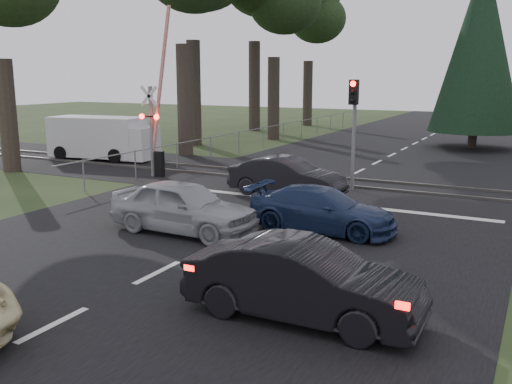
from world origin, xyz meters
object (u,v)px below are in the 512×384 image
Objects in this scene: dark_hatchback at (303,281)px; silver_car at (183,207)px; traffic_signal_center at (354,115)px; white_van at (105,138)px; crossing_signal at (156,128)px; dark_car_far at (287,177)px; blue_sedan at (322,210)px.

silver_car is (-5.09, 3.78, 0.02)m from dark_hatchback.
white_van is at bearing 171.34° from traffic_signal_center.
dark_hatchback is 21.35m from white_van.
crossing_signal is at bearing -173.85° from traffic_signal_center.
white_van is (-11.98, 4.08, 0.40)m from dark_car_far.
blue_sedan is (1.00, -5.80, -2.20)m from traffic_signal_center.
dark_hatchback is 1.01× the size of blue_sedan.
traffic_signal_center is 11.96m from dark_hatchback.
white_van is at bearing 50.08° from dark_hatchback.
dark_hatchback is at bearing -47.03° from white_van.
silver_car is 0.74× the size of white_van.
dark_hatchback is 6.34m from silver_car.
dark_hatchback is 1.00× the size of silver_car.
dark_car_far is at bearing -9.51° from crossing_signal.
traffic_signal_center reaches higher than dark_hatchback.
dark_hatchback is 5.91m from blue_sedan.
white_van reaches higher than dark_car_far.
crossing_signal is at bearing -36.29° from white_van.
crossing_signal is 1.22× the size of white_van.
silver_car is at bearing 177.58° from dark_car_far.
traffic_signal_center is at bearing -38.35° from dark_car_far.
white_van is at bearing 51.74° from silver_car.
white_van is (-16.50, 13.54, 0.39)m from dark_hatchback.
blue_sedan is (-1.76, 5.64, -0.09)m from dark_hatchback.
dark_hatchback is at bearing -151.14° from dark_car_far.
dark_car_far is (0.57, 5.68, -0.03)m from silver_car.
traffic_signal_center is at bearing -14.67° from silver_car.
white_van reaches higher than dark_hatchback.
silver_car is at bearing 120.57° from blue_sedan.
dark_hatchback is at bearing -161.27° from blue_sedan.
dark_hatchback is at bearing -43.72° from crossing_signal.
dark_car_far reaches higher than blue_sedan.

